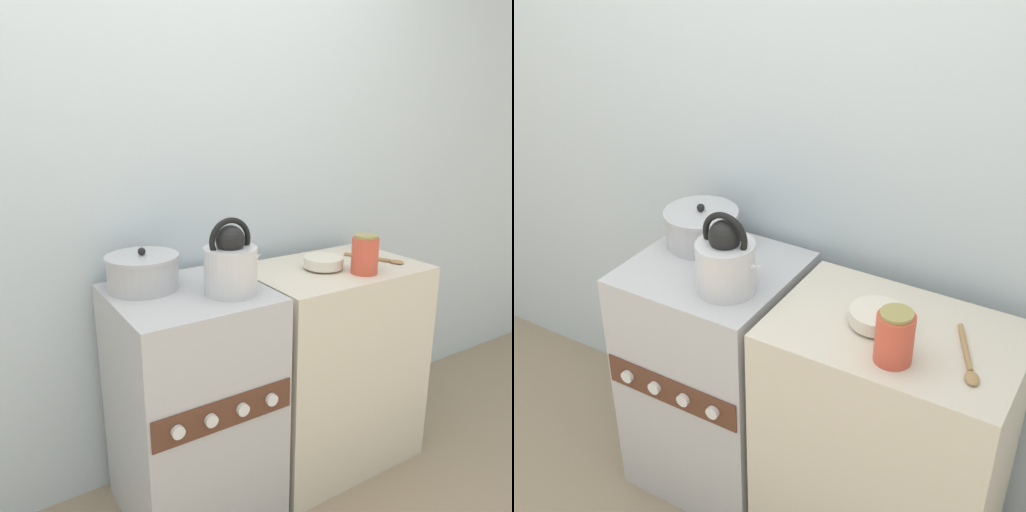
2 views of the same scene
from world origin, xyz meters
The scene contains 9 objects.
ground_plane centered at (0.00, 0.00, 0.00)m, with size 12.00×12.00×0.00m, color gray.
wall_back centered at (0.00, 0.60, 1.25)m, with size 7.00×0.06×2.50m.
stove centered at (0.00, 0.26, 0.46)m, with size 0.54×0.55×0.91m.
counter centered at (0.66, 0.25, 0.45)m, with size 0.74×0.50×0.91m.
kettle centered at (0.12, 0.17, 1.02)m, with size 0.23×0.19×0.27m.
cooking_pot centered at (-0.12, 0.38, 0.98)m, with size 0.26×0.26×0.15m.
enamel_bowl centered at (0.60, 0.24, 0.93)m, with size 0.16×0.16×0.05m.
storage_jar centered at (0.70, 0.11, 0.98)m, with size 0.11×0.11×0.16m.
wooden_spoon centered at (0.89, 0.21, 0.91)m, with size 0.14×0.26×0.02m.
Camera 2 is at (1.21, -1.40, 2.13)m, focal length 50.00 mm.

